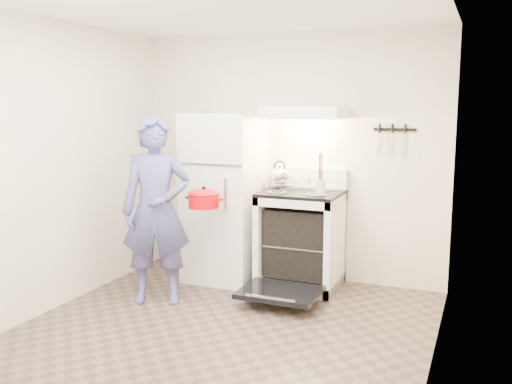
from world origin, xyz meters
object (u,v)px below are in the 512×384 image
Objects in this scene: stove_body at (301,241)px; tea_kettle at (280,174)px; refrigerator at (225,197)px; person at (156,210)px; dutch_oven at (204,201)px.

tea_kettle reaches higher than stove_body.
refrigerator reaches higher than tea_kettle.
person is at bearing -127.51° from tea_kettle.
tea_kettle is 0.94m from dutch_oven.
person reaches higher than dutch_oven.
person reaches higher than tea_kettle.
refrigerator is at bearing 98.72° from dutch_oven.
dutch_oven is (0.36, 0.22, 0.08)m from person.
dutch_oven is (-0.71, -0.67, 0.46)m from stove_body.
refrigerator is at bearing -162.31° from tea_kettle.
person is (-0.80, -1.04, -0.24)m from tea_kettle.
person is 4.76× the size of dutch_oven.
tea_kettle is (-0.28, 0.15, 0.63)m from stove_body.
stove_body is 0.54× the size of person.
person is 0.43m from dutch_oven.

